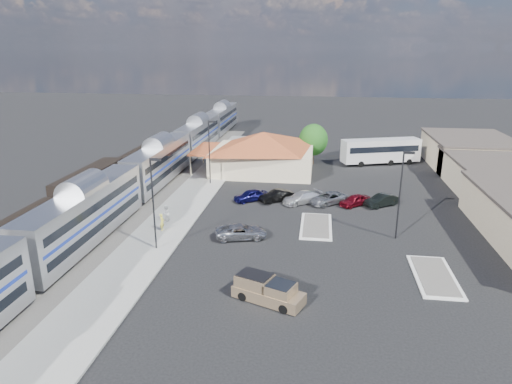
# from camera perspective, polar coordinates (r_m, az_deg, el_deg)

# --- Properties ---
(ground) EXTENTS (280.00, 280.00, 0.00)m
(ground) POSITION_cam_1_polar(r_m,az_deg,el_deg) (47.90, 2.68, -5.00)
(ground) COLOR black
(ground) RESTS_ON ground
(railbed) EXTENTS (16.00, 100.00, 0.12)m
(railbed) POSITION_cam_1_polar(r_m,az_deg,el_deg) (60.56, -16.75, -0.79)
(railbed) COLOR #4C4944
(railbed) RESTS_ON ground
(platform) EXTENTS (5.50, 92.00, 0.18)m
(platform) POSITION_cam_1_polar(r_m,az_deg,el_deg) (55.63, -9.13, -1.84)
(platform) COLOR gray
(platform) RESTS_ON ground
(passenger_train) EXTENTS (3.00, 104.00, 5.55)m
(passenger_train) POSITION_cam_1_polar(r_m,az_deg,el_deg) (65.22, -11.93, 3.45)
(passenger_train) COLOR silver
(passenger_train) RESTS_ON ground
(freight_cars) EXTENTS (2.80, 46.00, 4.00)m
(freight_cars) POSITION_cam_1_polar(r_m,az_deg,el_deg) (60.28, -19.98, 0.66)
(freight_cars) COLOR black
(freight_cars) RESTS_ON ground
(station_depot) EXTENTS (18.35, 12.24, 6.20)m
(station_depot) POSITION_cam_1_polar(r_m,az_deg,el_deg) (70.26, 0.86, 5.06)
(station_depot) COLOR beige
(station_depot) RESTS_ON ground
(buildings_east) EXTENTS (14.40, 51.40, 4.80)m
(buildings_east) POSITION_cam_1_polar(r_m,az_deg,el_deg) (65.13, 29.37, 0.96)
(buildings_east) COLOR #C6B28C
(buildings_east) RESTS_ON ground
(traffic_island_south) EXTENTS (3.30, 7.50, 0.21)m
(traffic_island_south) POSITION_cam_1_polar(r_m,az_deg,el_deg) (49.56, 7.52, -4.22)
(traffic_island_south) COLOR silver
(traffic_island_south) RESTS_ON ground
(traffic_island_north) EXTENTS (3.30, 7.50, 0.21)m
(traffic_island_north) POSITION_cam_1_polar(r_m,az_deg,el_deg) (41.67, 21.40, -9.76)
(traffic_island_north) COLOR silver
(traffic_island_north) RESTS_ON ground
(lamp_plat_s) EXTENTS (1.08, 0.25, 9.00)m
(lamp_plat_s) POSITION_cam_1_polar(r_m,az_deg,el_deg) (42.88, -12.67, -0.57)
(lamp_plat_s) COLOR black
(lamp_plat_s) RESTS_ON ground
(lamp_plat_n) EXTENTS (1.08, 0.25, 9.00)m
(lamp_plat_n) POSITION_cam_1_polar(r_m,az_deg,el_deg) (63.22, -5.79, 5.60)
(lamp_plat_n) COLOR black
(lamp_plat_n) RESTS_ON ground
(lamp_lot) EXTENTS (1.08, 0.25, 9.00)m
(lamp_lot) POSITION_cam_1_polar(r_m,az_deg,el_deg) (46.67, 17.73, 0.50)
(lamp_lot) COLOR black
(lamp_lot) RESTS_ON ground
(tree_depot) EXTENTS (4.71, 4.71, 6.63)m
(tree_depot) POSITION_cam_1_polar(r_m,az_deg,el_deg) (75.44, 7.18, 6.49)
(tree_depot) COLOR #382314
(tree_depot) RESTS_ON ground
(pickup_truck) EXTENTS (5.80, 3.90, 1.89)m
(pickup_truck) POSITION_cam_1_polar(r_m,az_deg,el_deg) (35.18, 1.56, -12.24)
(pickup_truck) COLOR tan
(pickup_truck) RESTS_ON ground
(suv) EXTENTS (5.63, 3.59, 1.45)m
(suv) POSITION_cam_1_polar(r_m,az_deg,el_deg) (46.05, -1.86, -4.97)
(suv) COLOR #93949A
(suv) RESTS_ON ground
(coach_bus) EXTENTS (13.11, 6.78, 4.14)m
(coach_bus) POSITION_cam_1_polar(r_m,az_deg,el_deg) (77.78, 15.33, 5.10)
(coach_bus) COLOR white
(coach_bus) RESTS_ON ground
(person_a) EXTENTS (0.45, 0.67, 1.82)m
(person_a) POSITION_cam_1_polar(r_m,az_deg,el_deg) (48.50, -11.66, -3.69)
(person_a) COLOR #DDD045
(person_a) RESTS_ON platform
(person_b) EXTENTS (1.02, 1.13, 1.89)m
(person_b) POSITION_cam_1_polar(r_m,az_deg,el_deg) (50.85, -11.19, -2.60)
(person_b) COLOR silver
(person_b) RESTS_ON platform
(parked_car_a) EXTENTS (4.57, 3.86, 1.48)m
(parked_car_a) POSITION_cam_1_polar(r_m,az_deg,el_deg) (57.04, -0.67, -0.43)
(parked_car_a) COLOR #0E0D45
(parked_car_a) RESTS_ON ground
(parked_car_b) EXTENTS (4.49, 3.78, 1.45)m
(parked_car_b) POSITION_cam_1_polar(r_m,az_deg,el_deg) (56.96, 2.56, -0.49)
(parked_car_b) COLOR black
(parked_car_b) RESTS_ON ground
(parked_car_c) EXTENTS (5.36, 4.60, 1.48)m
(parked_car_c) POSITION_cam_1_polar(r_m,az_deg,el_deg) (56.48, 5.77, -0.71)
(parked_car_c) COLOR silver
(parked_car_c) RESTS_ON ground
(parked_car_d) EXTENTS (5.42, 5.09, 1.42)m
(parked_car_d) POSITION_cam_1_polar(r_m,az_deg,el_deg) (56.76, 9.01, -0.78)
(parked_car_d) COLOR gray
(parked_car_d) RESTS_ON ground
(parked_car_e) EXTENTS (4.20, 3.88, 1.39)m
(parked_car_e) POSITION_cam_1_polar(r_m,az_deg,el_deg) (56.65, 12.24, -1.02)
(parked_car_e) COLOR maroon
(parked_car_e) RESTS_ON ground
(parked_car_f) EXTENTS (4.51, 3.89, 1.47)m
(parked_car_f) POSITION_cam_1_polar(r_m,az_deg,el_deg) (57.27, 15.42, -1.02)
(parked_car_f) COLOR black
(parked_car_f) RESTS_ON ground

